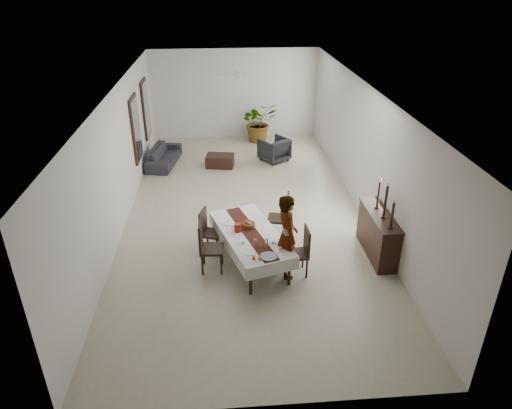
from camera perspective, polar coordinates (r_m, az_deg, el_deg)
name	(u,v)px	position (r m, az deg, el deg)	size (l,w,h in m)	color
floor	(245,211)	(11.94, -1.38, -0.83)	(6.00, 12.00, 0.00)	#BAB294
ceiling	(243,88)	(10.80, -1.58, 14.30)	(6.00, 12.00, 0.02)	white
wall_back	(235,94)	(17.00, -2.67, 13.60)	(6.00, 0.02, 3.20)	silver
wall_front	(271,321)	(6.08, 1.87, -14.32)	(6.00, 0.02, 3.20)	silver
wall_left	(120,157)	(11.52, -16.62, 5.66)	(0.02, 12.00, 3.20)	silver
wall_right	(364,150)	(11.81, 13.32, 6.61)	(0.02, 12.00, 3.20)	silver
dining_table_top	(250,234)	(9.62, -0.70, -3.69)	(0.94, 2.24, 0.05)	black
table_leg_fl	(251,280)	(8.87, -0.69, -9.45)	(0.07, 0.07, 0.65)	black
table_leg_fr	(289,271)	(9.14, 4.19, -8.28)	(0.07, 0.07, 0.65)	black
table_leg_bl	(217,228)	(10.56, -4.86, -2.96)	(0.07, 0.07, 0.65)	black
table_leg_br	(251,222)	(10.78, -0.69, -2.15)	(0.07, 0.07, 0.65)	black
tablecloth_top	(250,233)	(9.61, -0.70, -3.55)	(1.10, 2.41, 0.01)	white
tablecloth_drape_left	(226,243)	(9.52, -3.78, -4.87)	(0.01, 2.41, 0.28)	silver
tablecloth_drape_right	(274,233)	(9.86, 2.28, -3.62)	(0.01, 2.41, 0.28)	white
tablecloth_drape_near	(273,269)	(8.75, 2.17, -8.07)	(1.10, 0.01, 0.28)	silver
tablecloth_drape_far	(232,213)	(10.66, -3.02, -1.08)	(1.10, 0.01, 0.28)	white
table_runner	(250,232)	(9.60, -0.70, -3.51)	(0.33, 2.34, 0.00)	#552118
red_pitcher	(238,228)	(9.60, -2.31, -2.90)	(0.14, 0.14, 0.19)	#96200A
pitcher_handle	(234,228)	(9.58, -2.76, -2.99)	(0.11, 0.11, 0.02)	#9C0B10
wine_glass_near	(267,243)	(9.12, 1.34, -4.78)	(0.07, 0.07, 0.16)	silver
wine_glass_mid	(255,242)	(9.12, -0.09, -4.74)	(0.07, 0.07, 0.16)	white
teacup_right	(273,242)	(9.24, 2.19, -4.70)	(0.08, 0.08, 0.06)	white
saucer_right	(273,243)	(9.25, 2.18, -4.81)	(0.14, 0.14, 0.01)	silver
teacup_left	(243,242)	(9.24, -1.60, -4.67)	(0.08, 0.08, 0.06)	white
saucer_left	(243,243)	(9.25, -1.59, -4.78)	(0.14, 0.14, 0.01)	white
plate_near_right	(280,250)	(9.04, 3.06, -5.65)	(0.22, 0.22, 0.01)	white
bread_near_right	(280,248)	(9.03, 3.07, -5.51)	(0.08, 0.08, 0.08)	tan
plate_near_left	(250,252)	(8.96, -0.76, -5.96)	(0.22, 0.22, 0.01)	white
plate_far_left	(229,224)	(9.93, -3.38, -2.39)	(0.22, 0.22, 0.01)	white
serving_tray	(269,256)	(8.83, 1.61, -6.51)	(0.34, 0.34, 0.02)	#39393E
jam_jar_a	(259,258)	(8.73, 0.43, -6.74)	(0.06, 0.06, 0.07)	#8F5B14
jam_jar_b	(254,258)	(8.74, -0.28, -6.68)	(0.06, 0.06, 0.07)	#994016
fruit_basket	(249,225)	(9.78, -0.94, -2.58)	(0.28, 0.28, 0.09)	brown
fruit_red	(249,222)	(9.77, -0.83, -2.14)	(0.08, 0.08, 0.08)	maroon
fruit_green	(246,222)	(9.76, -1.21, -2.18)	(0.07, 0.07, 0.07)	olive
fruit_yellow	(249,223)	(9.71, -0.84, -2.35)	(0.08, 0.08, 0.08)	yellow
chair_right_near_seat	(297,254)	(9.39, 5.09, -6.20)	(0.45, 0.45, 0.05)	black
chair_right_near_leg_fl	(307,269)	(9.42, 6.36, -7.96)	(0.04, 0.04, 0.44)	black
chair_right_near_leg_fr	(303,258)	(9.71, 5.87, -6.73)	(0.04, 0.04, 0.44)	black
chair_right_near_leg_bl	(289,270)	(9.35, 4.16, -8.15)	(0.04, 0.04, 0.44)	black
chair_right_near_leg_br	(286,260)	(9.64, 3.75, -6.91)	(0.04, 0.04, 0.44)	black
chair_right_near_back	(307,241)	(9.27, 6.40, -4.53)	(0.45, 0.04, 0.57)	black
chair_right_far_seat	(278,218)	(10.60, 2.78, -1.75)	(0.47, 0.47, 0.05)	black
chair_right_far_leg_fl	(285,233)	(10.55, 3.70, -3.54)	(0.05, 0.05, 0.46)	black
chair_right_far_leg_fr	(287,224)	(10.88, 3.84, -2.51)	(0.05, 0.05, 0.46)	black
chair_right_far_leg_bl	(269,232)	(10.57, 1.63, -3.41)	(0.05, 0.05, 0.46)	black
chair_right_far_leg_br	(270,224)	(10.90, 1.82, -2.39)	(0.05, 0.05, 0.46)	black
chair_right_far_back	(288,207)	(10.44, 3.98, -0.28)	(0.47, 0.04, 0.60)	black
chair_left_near_seat	(212,249)	(9.50, -5.55, -5.57)	(0.48, 0.48, 0.05)	black
chair_left_near_leg_fl	(204,255)	(9.82, -6.56, -6.24)	(0.05, 0.05, 0.47)	black
chair_left_near_leg_fr	(202,265)	(9.50, -6.73, -7.54)	(0.05, 0.05, 0.47)	black
chair_left_near_leg_bl	(222,254)	(9.79, -4.28, -6.23)	(0.05, 0.05, 0.47)	black
chair_left_near_leg_br	(221,265)	(9.47, -4.37, -7.53)	(0.05, 0.05, 0.47)	black
chair_left_near_back	(200,236)	(9.35, -6.97, -3.91)	(0.48, 0.04, 0.60)	black
chair_left_far_seat	(212,233)	(10.15, -5.56, -3.60)	(0.42, 0.42, 0.05)	black
chair_left_far_leg_fl	(207,237)	(10.46, -6.09, -4.10)	(0.04, 0.04, 0.42)	black
chair_left_far_leg_fr	(202,245)	(10.18, -6.74, -5.08)	(0.04, 0.04, 0.42)	black
chair_left_far_leg_bl	(222,239)	(10.36, -4.28, -4.35)	(0.04, 0.04, 0.42)	black
chair_left_far_leg_br	(217,247)	(10.08, -4.88, -5.36)	(0.04, 0.04, 0.42)	black
chair_left_far_back	(203,221)	(10.06, -6.67, -2.05)	(0.42, 0.04, 0.54)	black
woman	(287,236)	(9.12, 3.90, -4.00)	(0.66, 0.43, 1.81)	gray
sideboard_body	(378,235)	(10.31, 14.98, -3.67)	(0.43, 1.61, 0.97)	black
sideboard_top	(381,215)	(10.07, 15.32, -1.22)	(0.47, 1.68, 0.03)	black
candlestick_near_base	(390,227)	(9.58, 16.45, -2.74)	(0.11, 0.11, 0.03)	black
candlestick_near_shaft	(392,215)	(9.44, 16.67, -1.24)	(0.05, 0.05, 0.54)	black
candlestick_near_candle	(394,201)	(9.30, 16.92, 0.45)	(0.04, 0.04, 0.09)	beige
candlestick_mid_base	(383,217)	(9.93, 15.63, -1.50)	(0.11, 0.11, 0.03)	black
candlestick_mid_shaft	(386,201)	(9.76, 15.90, 0.38)	(0.05, 0.05, 0.70)	black
candlestick_mid_candle	(388,184)	(9.59, 16.19, 2.47)	(0.04, 0.04, 0.09)	beige
candlestick_far_base	(377,207)	(10.28, 14.87, -0.35)	(0.11, 0.11, 0.03)	black
candlestick_far_shaft	(379,195)	(10.14, 15.08, 1.21)	(0.05, 0.05, 0.59)	black
candlestick_far_candle	(381,180)	(10.00, 15.32, 2.95)	(0.04, 0.04, 0.09)	white
sofa	(164,156)	(15.07, -11.44, 5.98)	(1.91, 0.75, 0.56)	#2D2A30
armchair	(274,149)	(15.05, 2.28, 6.90)	(0.82, 0.84, 0.76)	#27252A
coffee_table	(220,161)	(14.67, -4.51, 5.48)	(0.86, 0.57, 0.38)	black
potted_plant	(259,122)	(16.79, 0.34, 10.28)	(1.27, 1.10, 1.41)	#2E5220
mirror_frame_near	(136,129)	(13.55, -14.79, 9.12)	(0.06, 1.05, 1.85)	black
mirror_glass_near	(137,129)	(13.54, -14.64, 9.13)	(0.01, 0.90, 1.70)	white
mirror_frame_far	(146,109)	(15.54, -13.62, 11.55)	(0.06, 1.05, 1.85)	black
mirror_glass_far	(147,109)	(15.53, -13.49, 11.56)	(0.01, 0.90, 1.70)	silver
fan_rod	(238,68)	(13.75, -2.30, 16.71)	(0.04, 0.04, 0.20)	white
fan_hub	(238,75)	(13.79, -2.28, 15.89)	(0.16, 0.16, 0.08)	white
fan_blade_n	(237,72)	(14.14, -2.35, 16.17)	(0.10, 0.55, 0.01)	silver
fan_blade_s	(238,77)	(13.45, -2.22, 15.60)	(0.10, 0.55, 0.01)	white
fan_blade_e	(250,75)	(13.81, -0.78, 15.93)	(0.55, 0.10, 0.01)	white
fan_blade_w	(226,75)	(13.78, -3.80, 15.85)	(0.55, 0.10, 0.01)	silver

